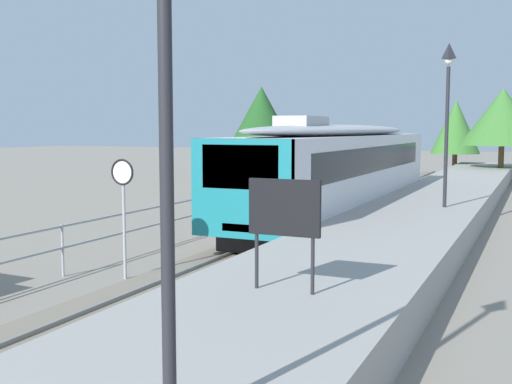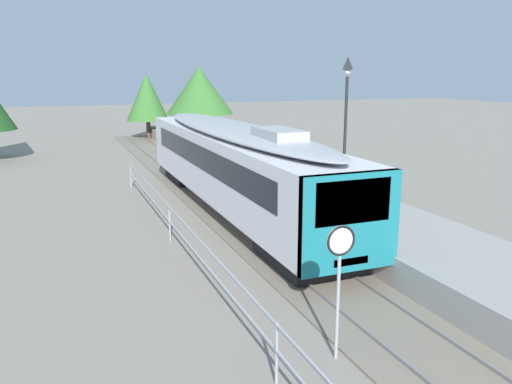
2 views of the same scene
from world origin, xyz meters
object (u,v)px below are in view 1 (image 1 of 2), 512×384
commuter_train (341,164)px  speed_limit_sign (123,188)px  platform_notice_board (284,211)px  platform_lamp_mid_platform (448,94)px

commuter_train → speed_limit_sign: size_ratio=6.45×
platform_notice_board → speed_limit_sign: size_ratio=0.64×
commuter_train → speed_limit_sign: bearing=-99.0°
speed_limit_sign → platform_notice_board: bearing=-27.9°
commuter_train → speed_limit_sign: 11.51m
platform_lamp_mid_platform → speed_limit_sign: 11.53m
platform_lamp_mid_platform → platform_notice_board: bearing=-93.8°
commuter_train → platform_notice_board: commuter_train is taller
platform_notice_board → speed_limit_sign: 5.73m
platform_notice_board → speed_limit_sign: bearing=152.1°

